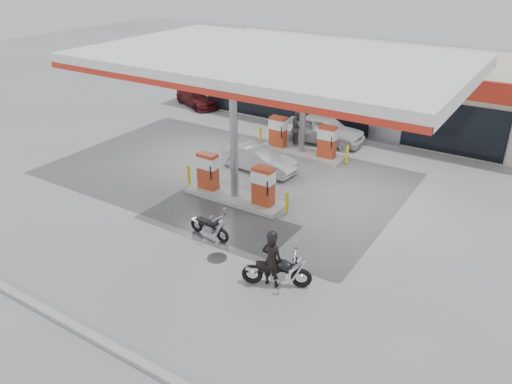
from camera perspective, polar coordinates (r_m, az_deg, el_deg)
ground at (r=19.77m, az=-5.70°, el=-3.05°), size 90.00×90.00×0.00m
wet_patch at (r=19.50m, az=-4.53°, el=-3.44°), size 6.00×3.00×0.00m
drain_cover at (r=17.37m, az=-4.48°, el=-7.52°), size 0.70×0.70×0.01m
kerb at (r=15.83m, az=-21.77°, el=-13.16°), size 28.00×0.25×0.15m
store_building at (r=32.21m, az=12.08°, el=12.02°), size 22.00×8.22×4.00m
canopy at (r=21.82m, az=1.96°, el=14.71°), size 16.00×10.02×5.51m
pump_island_near at (r=20.86m, az=-2.44°, el=0.91°), size 5.14×1.30×1.78m
pump_island_far at (r=25.62m, az=5.25°, el=5.77°), size 5.14×1.30×1.78m
main_motorcycle at (r=15.80m, az=2.52°, el=-9.08°), size 2.09×1.16×1.15m
biker_main at (r=15.57m, az=1.81°, el=-7.80°), size 0.71×0.51×1.84m
parked_motorcycle at (r=18.36m, az=-5.28°, el=-4.00°), size 1.84×0.71×0.94m
sedan_white at (r=27.38m, az=7.81°, el=7.09°), size 4.52×2.10×1.50m
attendant at (r=26.66m, az=4.90°, el=7.30°), size 1.11×1.21×2.02m
hatchback_silver at (r=23.63m, az=0.37°, el=3.83°), size 3.80×1.53×1.23m
parked_car_left at (r=34.10m, az=-6.79°, el=10.68°), size 4.23×3.03×1.14m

